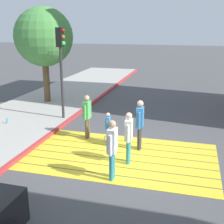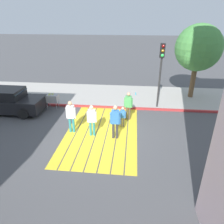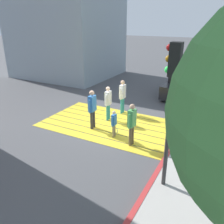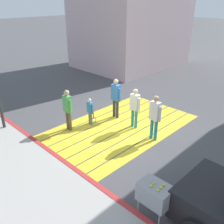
# 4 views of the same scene
# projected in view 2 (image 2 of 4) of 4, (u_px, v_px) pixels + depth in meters

# --- Properties ---
(ground_plane) EXTENTS (120.00, 120.00, 0.00)m
(ground_plane) POSITION_uv_depth(u_px,v_px,m) (102.00, 132.00, 11.23)
(ground_plane) COLOR #4C4C4F
(crosswalk_stripes) EXTENTS (6.40, 3.80, 0.01)m
(crosswalk_stripes) POSITION_uv_depth(u_px,v_px,m) (102.00, 132.00, 11.23)
(crosswalk_stripes) COLOR yellow
(crosswalk_stripes) RESTS_ON ground
(sidewalk_west) EXTENTS (4.80, 40.00, 0.12)m
(sidewalk_west) POSITION_uv_depth(u_px,v_px,m) (112.00, 95.00, 16.25)
(sidewalk_west) COLOR #ADA8A0
(sidewalk_west) RESTS_ON ground
(curb_painted) EXTENTS (0.16, 40.00, 0.13)m
(curb_painted) POSITION_uv_depth(u_px,v_px,m) (109.00, 107.00, 14.13)
(curb_painted) COLOR #BC3333
(curb_painted) RESTS_ON ground
(car_parked_near_curb) EXTENTS (2.02, 4.32, 1.57)m
(car_parked_near_curb) POSITION_uv_depth(u_px,v_px,m) (9.00, 101.00, 13.33)
(car_parked_near_curb) COLOR black
(car_parked_near_curb) RESTS_ON ground
(traffic_light_corner) EXTENTS (0.39, 0.28, 4.24)m
(traffic_light_corner) POSITION_uv_depth(u_px,v_px,m) (161.00, 64.00, 12.85)
(traffic_light_corner) COLOR #2D2D2D
(traffic_light_corner) RESTS_ON ground
(street_tree) EXTENTS (3.20, 3.20, 5.32)m
(street_tree) POSITION_uv_depth(u_px,v_px,m) (198.00, 49.00, 14.25)
(street_tree) COLOR brown
(street_tree) RESTS_ON ground
(tennis_ball_cart) EXTENTS (0.56, 0.80, 1.02)m
(tennis_ball_cart) POSITION_uv_depth(u_px,v_px,m) (52.00, 98.00, 13.91)
(tennis_ball_cart) COLOR #99999E
(tennis_ball_cart) RESTS_ON ground
(water_bottle) EXTENTS (0.07, 0.07, 0.22)m
(water_bottle) POSITION_uv_depth(u_px,v_px,m) (136.00, 94.00, 16.07)
(water_bottle) COLOR #33A5BF
(water_bottle) RESTS_ON sidewalk_west
(pedestrian_adult_lead) EXTENTS (0.23, 0.53, 1.80)m
(pedestrian_adult_lead) POSITION_uv_depth(u_px,v_px,m) (71.00, 115.00, 10.83)
(pedestrian_adult_lead) COLOR teal
(pedestrian_adult_lead) RESTS_ON ground
(pedestrian_adult_trailing) EXTENTS (0.25, 0.53, 1.82)m
(pedestrian_adult_trailing) POSITION_uv_depth(u_px,v_px,m) (115.00, 120.00, 10.27)
(pedestrian_adult_trailing) COLOR #333338
(pedestrian_adult_trailing) RESTS_ON ground
(pedestrian_adult_side) EXTENTS (0.24, 0.51, 1.74)m
(pedestrian_adult_side) POSITION_uv_depth(u_px,v_px,m) (128.00, 104.00, 12.21)
(pedestrian_adult_side) COLOR brown
(pedestrian_adult_side) RESTS_ON ground
(pedestrian_teen_behind) EXTENTS (0.24, 0.50, 1.72)m
(pedestrian_teen_behind) POSITION_uv_depth(u_px,v_px,m) (92.00, 118.00, 10.54)
(pedestrian_teen_behind) COLOR teal
(pedestrian_teen_behind) RESTS_ON ground
(pedestrian_child_with_racket) EXTENTS (0.28, 0.37, 1.20)m
(pedestrian_child_with_racket) POSITION_uv_depth(u_px,v_px,m) (122.00, 116.00, 11.54)
(pedestrian_child_with_racket) COLOR gray
(pedestrian_child_with_racket) RESTS_ON ground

